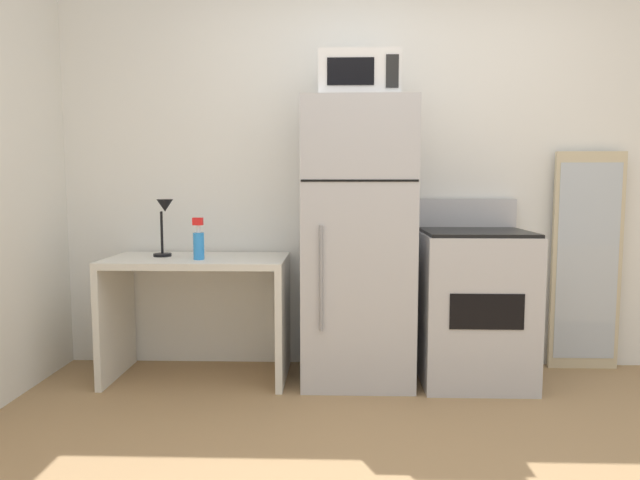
# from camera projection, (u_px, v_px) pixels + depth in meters

# --- Properties ---
(wall_back_white) EXTENTS (5.00, 0.10, 2.60)m
(wall_back_white) POSITION_uv_depth(u_px,v_px,m) (391.00, 168.00, 3.75)
(wall_back_white) COLOR white
(wall_back_white) RESTS_ON ground
(desk) EXTENTS (1.08, 0.58, 0.75)m
(desk) POSITION_uv_depth(u_px,v_px,m) (198.00, 295.00, 3.50)
(desk) COLOR silver
(desk) RESTS_ON ground
(desk_lamp) EXTENTS (0.14, 0.12, 0.35)m
(desk_lamp) POSITION_uv_depth(u_px,v_px,m) (164.00, 218.00, 3.49)
(desk_lamp) COLOR black
(desk_lamp) RESTS_ON desk
(spray_bottle) EXTENTS (0.06, 0.06, 0.25)m
(spray_bottle) POSITION_uv_depth(u_px,v_px,m) (199.00, 243.00, 3.37)
(spray_bottle) COLOR #2D8CEA
(spray_bottle) RESTS_ON desk
(refrigerator) EXTENTS (0.66, 0.61, 1.69)m
(refrigerator) POSITION_uv_depth(u_px,v_px,m) (357.00, 243.00, 3.44)
(refrigerator) COLOR #B7B7BC
(refrigerator) RESTS_ON ground
(microwave) EXTENTS (0.46, 0.35, 0.26)m
(microwave) POSITION_uv_depth(u_px,v_px,m) (359.00, 77.00, 3.32)
(microwave) COLOR silver
(microwave) RESTS_ON refrigerator
(oven_range) EXTENTS (0.64, 0.61, 1.10)m
(oven_range) POSITION_uv_depth(u_px,v_px,m) (474.00, 305.00, 3.45)
(oven_range) COLOR #B7B7BC
(oven_range) RESTS_ON ground
(leaning_mirror) EXTENTS (0.44, 0.03, 1.40)m
(leaning_mirror) POSITION_uv_depth(u_px,v_px,m) (586.00, 262.00, 3.66)
(leaning_mirror) COLOR #C6B793
(leaning_mirror) RESTS_ON ground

